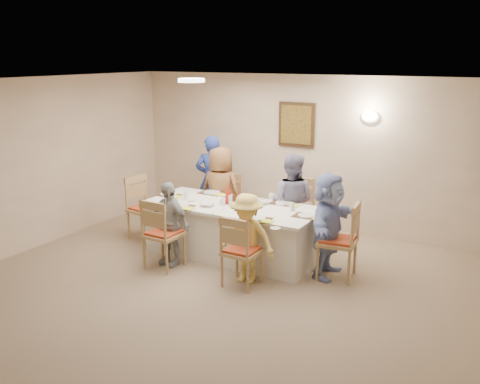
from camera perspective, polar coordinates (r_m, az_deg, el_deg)
The scene contains 44 objects.
ground at distance 6.18m, azimuth -4.81°, elevation -12.59°, with size 7.00×7.00×0.00m, color #9B8365.
room_walls at distance 5.66m, azimuth -5.13°, elevation 1.20°, with size 7.00×7.00×7.00m.
wall_picture at distance 8.78m, azimuth 6.04°, elevation 7.16°, with size 0.62×0.05×0.72m.
wall_sconce at distance 8.34m, azimuth 13.68°, elevation 7.83°, with size 0.26×0.09×0.18m, color white.
ceiling_light at distance 7.32m, azimuth -5.21°, elevation 11.78°, with size 0.36×0.36×0.05m, color white.
dining_table at distance 7.60m, azimuth -0.83°, elevation -4.14°, with size 2.47×1.05×0.76m, color silver.
chair_back_left at distance 8.52m, azimuth -1.65°, elevation -1.37°, with size 0.46×0.46×0.96m, color tan, non-canonical shape.
chair_back_right at distance 7.99m, azimuth 5.78°, elevation -2.28°, with size 0.49×0.49×1.03m, color tan, non-canonical shape.
chair_front_left at distance 7.25m, azimuth -8.13°, elevation -4.32°, with size 0.47×0.47×0.98m, color tan, non-canonical shape.
chair_front_right at distance 6.64m, azimuth 0.22°, elevation -6.20°, with size 0.44×0.44×0.93m, color tan, non-canonical shape.
chair_left_end at distance 8.41m, azimuth -10.02°, elevation -1.70°, with size 0.47×0.47×0.99m, color tan, non-canonical shape.
chair_right_end at distance 6.96m, azimuth 10.35°, elevation -5.06°, with size 0.49×0.49×1.02m, color tan, non-canonical shape.
diner_back_left at distance 8.36m, azimuth -2.08°, elevation -0.00°, with size 0.71×0.47×1.43m, color brown.
diner_back_right at distance 7.83m, azimuth 5.47°, elevation -1.06°, with size 0.77×0.64×1.44m, color gray.
diner_front_left at distance 7.31m, azimuth -7.59°, elevation -3.36°, with size 0.71×0.36×1.16m, color #9C9C9C.
diner_front_right at distance 6.70m, azimuth 0.72°, elevation -4.98°, with size 0.77×0.48×1.15m, color #F0CC5D.
diner_right_end at distance 6.94m, azimuth 9.40°, elevation -3.50°, with size 0.43×1.28×1.38m, color #8FA3DC.
caregiver at distance 8.97m, azimuth -2.99°, elevation 1.26°, with size 0.66×0.56×1.52m, color #283C9D.
placemat_fl at distance 7.46m, azimuth -6.45°, elevation -1.51°, with size 0.37×0.28×0.01m, color #472B19.
plate_fl at distance 7.46m, azimuth -6.45°, elevation -1.44°, with size 0.25×0.25×0.02m, color white.
napkin_fl at distance 7.32m, azimuth -5.53°, elevation -1.75°, with size 0.15×0.15×0.01m, color #D8E830.
placemat_fr at distance 6.86m, azimuth 1.76°, elevation -2.87°, with size 0.37×0.27×0.01m, color #472B19.
plate_fr at distance 6.86m, azimuth 1.76°, elevation -2.79°, with size 0.24×0.24×0.01m, color white.
napkin_fr at distance 6.74m, azimuth 2.93°, elevation -3.14°, with size 0.13×0.13×0.01m, color #D8E830.
placemat_bl at distance 8.13m, azimuth -3.03°, elevation -0.09°, with size 0.38×0.28×0.01m, color #472B19.
plate_bl at distance 8.13m, azimuth -3.03°, elevation -0.03°, with size 0.25×0.25×0.02m, color white.
napkin_bl at distance 8.00m, azimuth -2.13°, elevation -0.28°, with size 0.15×0.15×0.01m, color #D8E830.
placemat_br at distance 7.59m, azimuth 4.68°, elevation -1.20°, with size 0.37×0.28×0.01m, color #472B19.
plate_br at distance 7.58m, azimuth 4.68°, elevation -1.13°, with size 0.23×0.23×0.01m, color white.
napkin_br at distance 7.47m, azimuth 5.78°, elevation -1.42°, with size 0.14×0.14×0.01m, color #D8E830.
placemat_le at distance 8.07m, azimuth -7.62°, elevation -0.31°, with size 0.34×0.25×0.01m, color #472B19.
plate_le at distance 8.07m, azimuth -7.62°, elevation -0.25°, with size 0.25×0.25×0.02m, color white.
napkin_le at distance 7.93m, azimuth -6.79°, elevation -0.51°, with size 0.14×0.14×0.01m, color #D8E830.
placemat_re at distance 7.02m, azimuth 7.12°, elevation -2.57°, with size 0.34×0.26×0.01m, color #472B19.
plate_re at distance 7.02m, azimuth 7.12°, elevation -2.49°, with size 0.23×0.23×0.01m, color white.
napkin_re at distance 6.91m, azimuth 8.35°, elevation -2.83°, with size 0.14×0.14×0.01m, color #D8E830.
teacup_a at distance 7.63m, azimuth -7.35°, elevation -0.90°, with size 0.13×0.13×0.08m, color white.
teacup_b at distance 7.75m, azimuth 3.41°, elevation -0.52°, with size 0.12×0.12×0.09m, color white.
bowl_a at distance 7.44m, azimuth -3.49°, elevation -1.32°, with size 0.26×0.26×0.05m, color white.
bowl_b at distance 7.54m, azimuth 2.37°, elevation -1.07°, with size 0.19×0.19×0.06m, color white.
condiment_ketchup at distance 7.53m, azimuth -1.25°, elevation -0.29°, with size 0.13×0.13×0.26m, color red.
condiment_brown at distance 7.52m, azimuth -0.47°, elevation -0.52°, with size 0.10×0.10×0.20m, color #5A2B18.
condiment_malt at distance 7.39m, azimuth 0.03°, elevation -1.03°, with size 0.13×0.13×0.14m, color #5A2B18.
drinking_glass at distance 7.59m, azimuth -1.63°, elevation -0.74°, with size 0.06×0.06×0.09m, color silver.
Camera 1 is at (3.11, -4.55, 2.81)m, focal length 40.00 mm.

